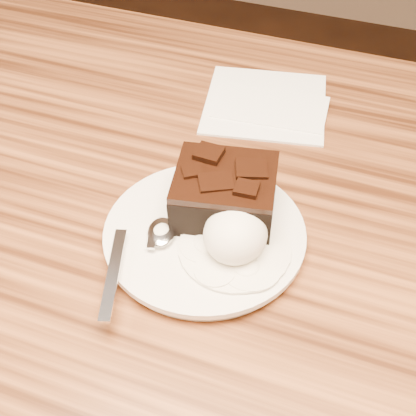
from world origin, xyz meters
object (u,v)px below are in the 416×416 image
(spoon, at_px, (162,233))
(dining_table, at_px, (166,369))
(plate, at_px, (205,236))
(brownie, at_px, (225,195))
(ice_cream_scoop, at_px, (235,234))
(napkin, at_px, (265,103))

(spoon, bearing_deg, dining_table, 108.87)
(plate, height_order, brownie, brownie)
(plate, xyz_separation_m, spoon, (-0.04, -0.02, 0.01))
(plate, bearing_deg, brownie, 73.03)
(ice_cream_scoop, xyz_separation_m, napkin, (-0.04, 0.27, -0.04))
(plate, bearing_deg, napkin, 91.87)
(plate, bearing_deg, ice_cream_scoop, -20.06)
(plate, relative_size, spoon, 1.28)
(spoon, relative_size, napkin, 1.03)
(dining_table, xyz_separation_m, plate, (0.08, -0.03, 0.38))
(ice_cream_scoop, bearing_deg, brownie, 119.93)
(brownie, relative_size, ice_cream_scoop, 1.53)
(brownie, bearing_deg, plate, -106.97)
(dining_table, height_order, spoon, spoon)
(dining_table, bearing_deg, napkin, 72.10)
(dining_table, distance_m, napkin, 0.44)
(dining_table, relative_size, plate, 5.80)
(dining_table, relative_size, brownie, 11.92)
(brownie, height_order, spoon, brownie)
(plate, relative_size, napkin, 1.31)
(brownie, distance_m, ice_cream_scoop, 0.05)
(plate, distance_m, ice_cream_scoop, 0.05)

